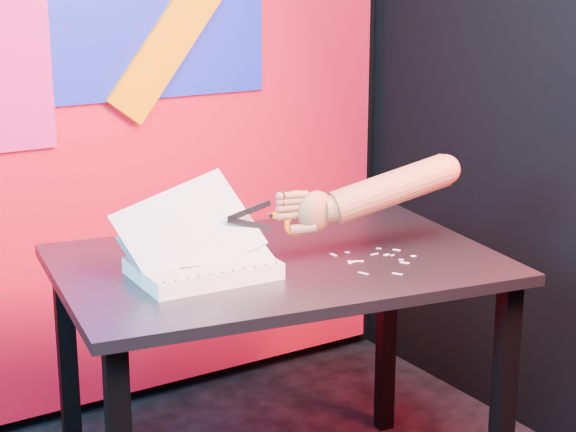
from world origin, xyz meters
TOP-DOWN VIEW (x-y plane):
  - room at (0.00, 0.00)m, footprint 3.01×3.01m
  - backdrop at (0.06, 1.46)m, footprint 2.88×0.05m
  - work_table at (0.53, 0.63)m, footprint 1.26×0.94m
  - printout_stack at (0.30, 0.61)m, footprint 0.38×0.26m
  - scissors at (0.54, 0.58)m, footprint 0.21×0.06m
  - hand_forearm at (0.78, 0.52)m, footprint 0.50×0.17m
  - paper_clippings at (0.75, 0.49)m, footprint 0.22×0.24m

SIDE VIEW (x-z plane):
  - work_table at x=0.53m, z-range 0.28..1.03m
  - paper_clippings at x=0.75m, z-range 0.75..0.75m
  - printout_stack at x=0.30m, z-range 0.65..0.91m
  - scissors at x=0.54m, z-range 0.82..0.95m
  - hand_forearm at x=0.78m, z-range 0.83..1.01m
  - backdrop at x=0.06m, z-range -0.08..2.00m
  - room at x=0.00m, z-range 0.00..2.71m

